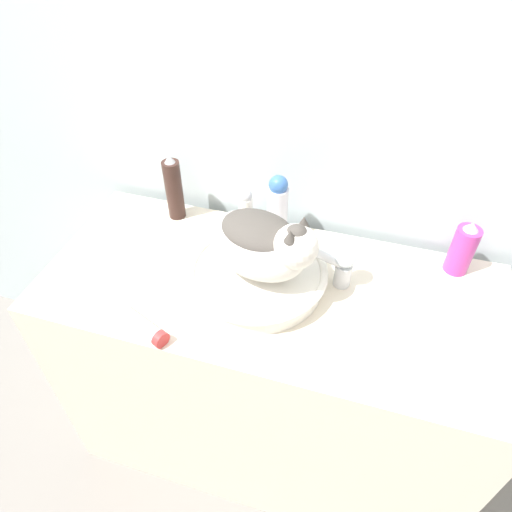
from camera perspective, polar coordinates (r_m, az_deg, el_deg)
ground_plane at (r=1.77m, az=-1.40°, el=-28.66°), size 12.00×12.00×0.00m
wall_back at (r=1.22m, az=6.54°, el=19.55°), size 8.00×0.05×2.40m
vanity_counter at (r=1.51m, az=1.51°, el=-14.51°), size 1.21×0.53×0.82m
sink_basin at (r=1.17m, az=0.19°, el=-2.31°), size 0.36×0.36×0.06m
cat at (r=1.09m, az=0.80°, el=1.72°), size 0.30×0.32×0.19m
faucet at (r=1.16m, az=10.51°, el=-0.85°), size 0.14×0.07×0.14m
deodorant_stick at (r=1.31m, az=-1.29°, el=5.75°), size 0.04×0.04×0.14m
spray_bottle_trigger at (r=1.30m, az=24.41°, el=0.81°), size 0.06×0.06×0.16m
hairspray_can_black at (r=1.37m, az=-10.23°, el=8.26°), size 0.05×0.05×0.21m
lotion_bottle_white at (r=1.28m, az=2.70°, el=6.14°), size 0.06×0.06×0.20m
cream_tube at (r=1.12m, az=-14.32°, el=-8.21°), size 0.17×0.10×0.04m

